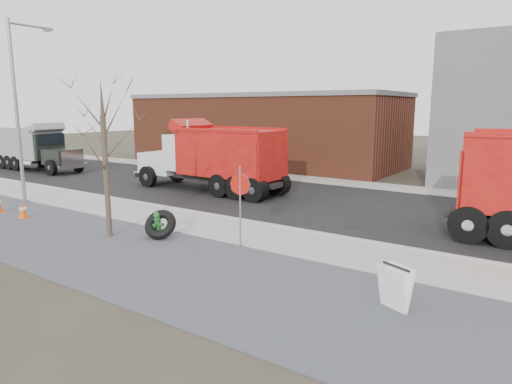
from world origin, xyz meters
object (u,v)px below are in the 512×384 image
Objects in this scene: sandwich_board at (395,287)px; truck_tire at (160,224)px; fire_hydrant at (157,225)px; stop_sign at (240,192)px; dump_truck_grey at (37,146)px; dump_truck_red_b at (213,156)px.

truck_tire is at bearing -163.58° from sandwich_board.
truck_tire is at bearing -27.19° from fire_hydrant.
sandwich_board is at bearing -2.54° from stop_sign.
dump_truck_grey is (-19.08, 6.91, 1.17)m from truck_tire.
truck_tire is 8.16m from sandwich_board.
dump_truck_red_b is (-6.85, 6.91, 0.11)m from stop_sign.
stop_sign is at bearing -16.49° from dump_truck_grey.
truck_tire is 3.13m from stop_sign.
dump_truck_red_b is 15.03m from dump_truck_grey.
stop_sign is (3.00, 0.60, 1.34)m from fire_hydrant.
sandwich_board is 28.34m from dump_truck_grey.
truck_tire reaches higher than fire_hydrant.
stop_sign is at bearing 1.19° from fire_hydrant.
dump_truck_red_b is at bearing 2.01° from dump_truck_grey.
sandwich_board is at bearing -16.83° from dump_truck_grey.
sandwich_board is at bearing 145.76° from dump_truck_red_b.
truck_tire is (0.22, -0.07, 0.07)m from fire_hydrant.
stop_sign is 22.74m from dump_truck_grey.
truck_tire is 0.19× the size of dump_truck_grey.
dump_truck_red_b is (-3.85, 7.51, 1.45)m from fire_hydrant.
fire_hydrant is at bearing -20.49° from dump_truck_grey.
sandwich_board reaches higher than truck_tire.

